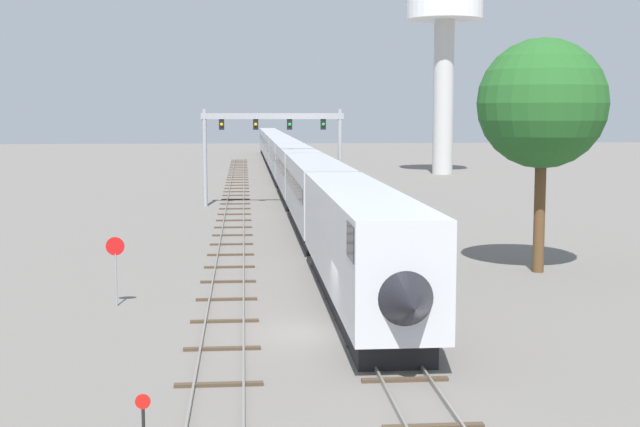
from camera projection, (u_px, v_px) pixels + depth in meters
The scene contains 8 objects.
ground_plane at pixel (321, 333), 32.30m from camera, with size 400.00×400.00×0.00m, color slate.
track_main at pixel (290, 189), 91.87m from camera, with size 2.60×200.00×0.16m.
track_near at pixel (235, 211), 71.60m from camera, with size 2.60×160.00×0.16m.
passenger_train at pixel (284, 158), 103.94m from camera, with size 3.04×157.23×4.80m.
signal_gantry at pixel (273, 135), 75.80m from camera, with size 12.10×0.49×8.23m.
water_tower at pixel (445, 17), 113.38m from camera, with size 9.85×9.85×25.39m.
stop_sign at pixel (116, 261), 36.61m from camera, with size 0.76×0.08×2.88m.
trackside_tree_left at pixel (542, 104), 43.77m from camera, with size 6.40×6.40×11.59m.
Camera 1 is at (-2.71, -31.49, 7.95)m, focal length 50.16 mm.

